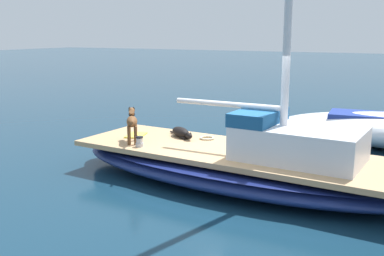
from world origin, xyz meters
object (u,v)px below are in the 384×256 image
(coiled_rope, at_px, (207,138))
(deck_winch, at_px, (139,142))
(deck_towel, at_px, (136,135))
(sailboat_main, at_px, (237,167))
(dog_brown, at_px, (132,122))
(dog_black, at_px, (181,133))

(coiled_rope, bearing_deg, deck_winch, -35.69)
(deck_winch, bearing_deg, deck_towel, -140.72)
(sailboat_main, xyz_separation_m, deck_winch, (0.63, -1.85, 0.42))
(deck_winch, relative_size, deck_towel, 0.38)
(deck_winch, xyz_separation_m, coiled_rope, (-1.24, 0.89, -0.08))
(dog_brown, relative_size, deck_towel, 1.44)
(deck_winch, bearing_deg, sailboat_main, 108.68)
(dog_black, bearing_deg, dog_brown, -38.33)
(dog_brown, xyz_separation_m, coiled_rope, (-0.99, 1.24, -0.40))
(sailboat_main, height_order, dog_black, dog_black)
(sailboat_main, relative_size, coiled_rope, 22.69)
(dog_black, bearing_deg, deck_winch, -16.68)
(dog_black, height_order, dog_brown, dog_brown)
(dog_brown, height_order, coiled_rope, dog_brown)
(deck_winch, height_order, coiled_rope, deck_winch)
(coiled_rope, distance_m, deck_towel, 1.59)
(sailboat_main, distance_m, dog_brown, 2.36)
(dog_brown, xyz_separation_m, deck_winch, (0.25, 0.35, -0.32))
(dog_black, height_order, deck_winch, dog_black)
(coiled_rope, bearing_deg, dog_black, -77.07)
(coiled_rope, bearing_deg, deck_towel, -72.63)
(deck_winch, bearing_deg, coiled_rope, 144.31)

